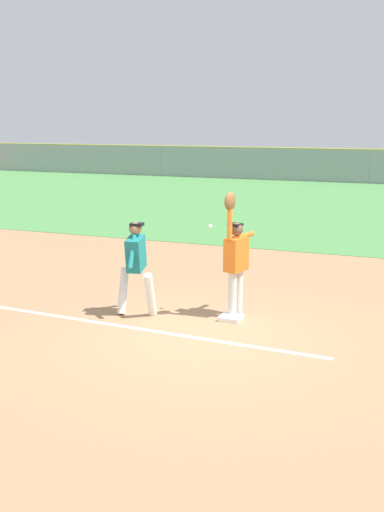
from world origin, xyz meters
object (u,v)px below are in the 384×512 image
runner (136,262)px  baseball (210,226)px  parked_car_tan (242,163)px  first_base (231,318)px  parked_car_silver (332,165)px  fielder (236,256)px

runner → baseball: 1.48m
parked_car_tan → first_base: bearing=-67.8°
first_base → runner: (-1.68, -0.35, 0.96)m
first_base → parked_car_tan: (-8.82, 29.64, 0.63)m
baseball → parked_car_silver: 29.64m
fielder → parked_car_silver: size_ratio=0.52×
runner → parked_car_tan: 30.83m
fielder → parked_car_silver: 29.68m
parked_car_tan → parked_car_silver: 5.90m
parked_car_tan → parked_car_silver: bearing=6.7°
first_base → baseball: baseball is taller
first_base → parked_car_silver: 29.91m
parked_car_tan → fielder: bearing=-67.7°
fielder → runner: size_ratio=1.33×
baseball → parked_car_tan: size_ratio=0.02×
fielder → parked_car_tan: fielder is taller
parked_car_silver → first_base: bearing=-84.1°
first_base → parked_car_tan: 30.93m
fielder → baseball: (-0.48, 0.01, 0.51)m
fielder → parked_car_silver: (-2.92, 29.53, -0.45)m
baseball → runner: bearing=-153.9°
baseball → parked_car_tan: baseball is taller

